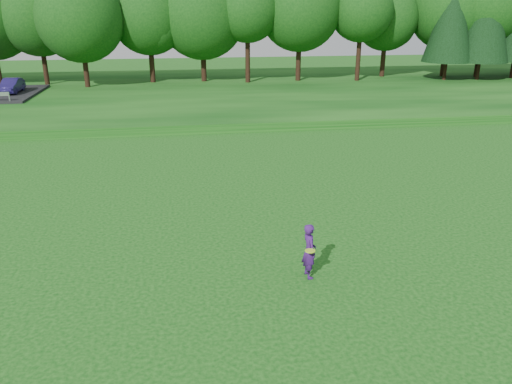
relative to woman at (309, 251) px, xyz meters
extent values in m
plane|color=#0C3F0E|center=(-3.70, -0.57, -0.86)|extent=(140.00, 140.00, 0.00)
cube|color=#0C3F0E|center=(-3.70, 33.43, -0.56)|extent=(130.00, 30.00, 0.60)
cube|color=gray|center=(-3.70, 19.43, -0.84)|extent=(130.00, 1.60, 0.04)
imported|color=#1D164F|center=(-17.70, 32.43, 0.52)|extent=(1.27, 3.64, 1.20)
imported|color=#3F1666|center=(0.00, 0.00, 0.00)|extent=(0.48, 0.67, 1.71)
cylinder|color=#BFEA25|center=(-0.09, -0.43, 0.23)|extent=(0.30, 0.30, 0.04)
camera|label=1|loc=(-3.52, -12.86, 6.80)|focal=35.00mm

